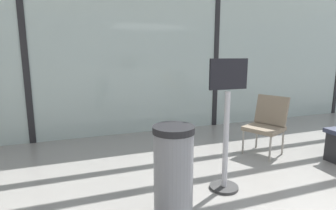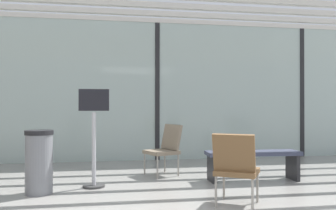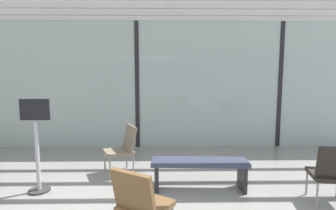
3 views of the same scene
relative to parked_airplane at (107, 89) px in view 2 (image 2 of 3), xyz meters
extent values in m
cube|color=#A3B7B2|center=(1.10, -5.96, -0.36)|extent=(14.00, 0.08, 3.06)
cube|color=black|center=(1.10, -5.96, -0.36)|extent=(0.10, 0.12, 3.06)
cube|color=black|center=(4.60, -5.96, -0.36)|extent=(0.10, 0.12, 3.06)
cube|color=beige|center=(1.10, -7.16, 1.22)|extent=(13.72, 0.12, 0.10)
cube|color=beige|center=(1.10, -6.56, 1.22)|extent=(13.72, 0.12, 0.10)
cube|color=beige|center=(1.10, -5.96, 1.22)|extent=(13.72, 0.12, 0.10)
ellipsoid|color=#B2BCD6|center=(0.27, 0.00, 0.00)|extent=(10.55, 3.77, 3.77)
sphere|color=black|center=(-2.63, -1.73, 0.28)|extent=(0.28, 0.28, 0.28)
sphere|color=black|center=(-1.73, -1.73, 0.28)|extent=(0.28, 0.28, 0.28)
sphere|color=black|center=(-0.83, -1.73, 0.28)|extent=(0.28, 0.28, 0.28)
sphere|color=black|center=(0.07, -1.73, 0.28)|extent=(0.28, 0.28, 0.28)
cube|color=#7F705B|center=(0.92, -7.77, -1.49)|extent=(0.63, 0.63, 0.06)
cube|color=#7F705B|center=(1.12, -7.69, -1.24)|extent=(0.32, 0.50, 0.44)
cylinder|color=gray|center=(0.65, -7.67, -1.70)|extent=(0.03, 0.03, 0.37)
cylinder|color=gray|center=(0.82, -8.05, -1.70)|extent=(0.03, 0.03, 0.37)
cylinder|color=gray|center=(1.03, -7.50, -1.70)|extent=(0.03, 0.03, 0.37)
cylinder|color=gray|center=(1.20, -7.88, -1.70)|extent=(0.03, 0.03, 0.37)
cube|color=brown|center=(1.55, -9.75, -1.49)|extent=(0.66, 0.66, 0.06)
cube|color=brown|center=(1.43, -9.94, -1.24)|extent=(0.48, 0.37, 0.44)
cylinder|color=gray|center=(1.83, -9.68, -1.70)|extent=(0.03, 0.03, 0.37)
cylinder|color=gray|center=(1.48, -9.46, -1.70)|extent=(0.03, 0.03, 0.37)
cylinder|color=gray|center=(1.62, -10.04, -1.70)|extent=(0.03, 0.03, 0.37)
cylinder|color=gray|center=(1.26, -9.82, -1.70)|extent=(0.03, 0.03, 0.37)
cube|color=#33384C|center=(2.30, -8.46, -1.45)|extent=(1.52, 0.47, 0.06)
cube|color=#262628|center=(2.97, -8.49, -1.68)|extent=(0.06, 0.36, 0.41)
cube|color=#262628|center=(1.63, -8.43, -1.68)|extent=(0.06, 0.36, 0.41)
cylinder|color=slate|center=(-0.91, -8.77, -1.49)|extent=(0.36, 0.36, 0.80)
cylinder|color=black|center=(-0.91, -8.77, -1.06)|extent=(0.38, 0.38, 0.06)
cylinder|color=#333333|center=(-0.19, -8.49, -1.87)|extent=(0.32, 0.32, 0.03)
cylinder|color=#B2B2B7|center=(-0.19, -8.49, -1.34)|extent=(0.06, 0.06, 1.10)
cube|color=black|center=(-0.19, -8.49, -0.61)|extent=(0.44, 0.03, 0.32)
camera|label=1|loc=(-1.73, -10.88, -0.41)|focal=28.55mm
camera|label=2|loc=(0.01, -13.80, -0.71)|focal=37.81mm
camera|label=3|loc=(1.74, -12.44, -0.07)|focal=28.26mm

